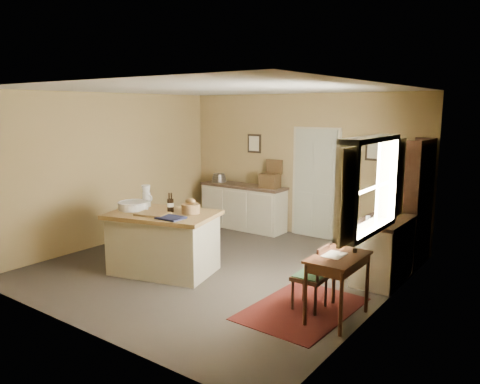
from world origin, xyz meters
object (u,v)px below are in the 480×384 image
object	(u,v)px
work_island	(163,241)
shelving_unit	(417,203)
sideboard	(244,205)
desk_chair	(310,278)
writing_desk	(338,264)
right_cabinet	(383,250)

from	to	relation	value
work_island	shelving_unit	distance (m)	3.95
sideboard	desk_chair	xyz separation A→B (m)	(2.92, -2.71, -0.08)
work_island	writing_desk	world-z (taller)	work_island
sideboard	shelving_unit	bearing A→B (deg)	-3.52
writing_desk	right_cabinet	distance (m)	1.54
right_cabinet	shelving_unit	distance (m)	1.17
work_island	desk_chair	distance (m)	2.39
desk_chair	shelving_unit	size ratio (longest dim) A/B	0.41
right_cabinet	writing_desk	bearing A→B (deg)	-89.99
sideboard	desk_chair	bearing A→B (deg)	-42.84
desk_chair	writing_desk	bearing A→B (deg)	-10.92
writing_desk	work_island	bearing A→B (deg)	-179.23
desk_chair	shelving_unit	xyz separation A→B (m)	(0.54, 2.50, 0.58)
desk_chair	shelving_unit	bearing A→B (deg)	75.88
right_cabinet	desk_chair	bearing A→B (deg)	-104.93
work_island	desk_chair	world-z (taller)	work_island
sideboard	right_cabinet	distance (m)	3.54
right_cabinet	work_island	bearing A→B (deg)	-150.70
work_island	sideboard	bearing A→B (deg)	85.79
sideboard	writing_desk	size ratio (longest dim) A/B	2.21
sideboard	writing_desk	xyz separation A→B (m)	(3.31, -2.77, 0.18)
desk_chair	sideboard	bearing A→B (deg)	135.28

